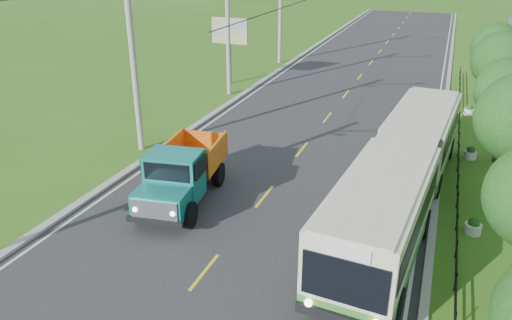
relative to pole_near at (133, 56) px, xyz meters
The scene contains 21 objects.
ground 13.24m from the pole_near, 47.45° to the right, with size 240.00×240.00×0.00m, color #326417.
road 14.67m from the pole_near, 53.09° to the left, with size 14.00×120.00×0.02m, color #28282B.
curb_left 12.14m from the pole_near, 84.48° to the left, with size 0.40×120.00×0.15m, color #9E9E99.
curb_right 19.60m from the pole_near, 35.52° to the left, with size 0.30×120.00×0.10m, color #9E9E99.
edge_line_left 12.22m from the pole_near, 81.66° to the left, with size 0.12×120.00×0.00m, color silver.
edge_line_right 19.21m from the pole_near, 36.41° to the left, with size 0.12×120.00×0.00m, color silver.
centre_dash 13.23m from the pole_near, 47.45° to the right, with size 0.12×2.20×0.00m, color yellow.
railing_right 17.68m from the pole_near, 17.09° to the left, with size 0.04×40.00×0.60m, color black.
pole_near is the anchor object (origin of this frame).
pole_mid 12.00m from the pole_near, 90.00° to the left, with size 3.51×0.32×10.00m.
pole_far 24.00m from the pole_near, 90.00° to the left, with size 3.51×0.32×10.00m.
tree_fourth 18.89m from the pole_near, 15.84° to the left, with size 3.24×3.31×5.40m.
tree_fifth 21.31m from the pole_near, 31.59° to the left, with size 3.48×3.52×5.80m.
tree_back 24.98m from the pole_near, 43.41° to the left, with size 3.30×3.36×5.50m.
streetlight_far 26.80m from the pole_near, 45.14° to the left, with size 3.02×0.20×9.07m.
planter_near 17.79m from the pole_near, 10.09° to the right, with size 0.64×0.64×0.67m.
planter_mid 18.23m from the pole_near, 16.52° to the left, with size 0.64×0.64×0.67m.
planter_far 21.83m from the pole_near, 37.63° to the left, with size 0.64×0.64×0.67m.
billboard_left 15.10m from the pole_near, 94.72° to the left, with size 3.00×0.20×5.20m.
bus 14.51m from the pole_near, ahead, with size 4.08×16.75×3.20m.
dump_truck 7.73m from the pole_near, 42.00° to the right, with size 3.13×6.38×2.57m.
Camera 1 is at (6.71, -12.61, 10.24)m, focal length 35.00 mm.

